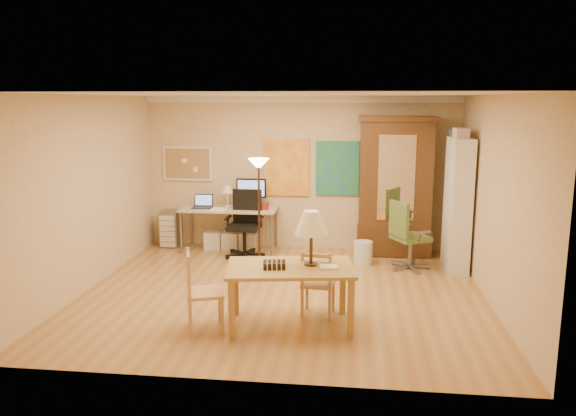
# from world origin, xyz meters

# --- Properties ---
(floor) EXTENTS (5.50, 5.50, 0.00)m
(floor) POSITION_xyz_m (0.00, 0.00, 0.00)
(floor) COLOR #A7723B
(floor) RESTS_ON ground
(crown_molding) EXTENTS (5.50, 0.08, 0.12)m
(crown_molding) POSITION_xyz_m (0.00, 2.46, 2.64)
(crown_molding) COLOR white
(crown_molding) RESTS_ON floor
(corkboard) EXTENTS (0.90, 0.04, 0.62)m
(corkboard) POSITION_xyz_m (-2.05, 2.47, 1.50)
(corkboard) COLOR #987947
(corkboard) RESTS_ON floor
(art_panel_left) EXTENTS (0.80, 0.04, 1.00)m
(art_panel_left) POSITION_xyz_m (-0.25, 2.47, 1.45)
(art_panel_left) COLOR #FAF629
(art_panel_left) RESTS_ON floor
(art_panel_right) EXTENTS (0.75, 0.04, 0.95)m
(art_panel_right) POSITION_xyz_m (0.65, 2.47, 1.45)
(art_panel_right) COLOR teal
(art_panel_right) RESTS_ON floor
(dining_table) EXTENTS (1.57, 1.08, 1.37)m
(dining_table) POSITION_xyz_m (0.31, -1.09, 0.87)
(dining_table) COLOR olive
(dining_table) RESTS_ON floor
(ladder_chair_back) EXTENTS (0.43, 0.41, 0.84)m
(ladder_chair_back) POSITION_xyz_m (0.53, -0.75, 0.39)
(ladder_chair_back) COLOR tan
(ladder_chair_back) RESTS_ON floor
(ladder_chair_left) EXTENTS (0.53, 0.54, 0.94)m
(ladder_chair_left) POSITION_xyz_m (-0.77, -1.35, 0.44)
(ladder_chair_left) COLOR tan
(ladder_chair_left) RESTS_ON floor
(torchiere_lamp) EXTENTS (0.32, 0.32, 1.76)m
(torchiere_lamp) POSITION_xyz_m (-0.49, 0.96, 1.41)
(torchiere_lamp) COLOR #3A2317
(torchiere_lamp) RESTS_ON floor
(computer_desk) EXTENTS (1.68, 0.73, 1.27)m
(computer_desk) POSITION_xyz_m (-1.19, 2.16, 0.47)
(computer_desk) COLOR tan
(computer_desk) RESTS_ON floor
(office_chair_black) EXTENTS (0.70, 0.70, 1.13)m
(office_chair_black) POSITION_xyz_m (-0.88, 1.77, 0.30)
(office_chair_black) COLOR black
(office_chair_black) RESTS_ON floor
(office_chair_green) EXTENTS (0.68, 0.67, 1.09)m
(office_chair_green) POSITION_xyz_m (1.81, 1.36, 0.29)
(office_chair_green) COLOR slate
(office_chair_green) RESTS_ON floor
(drawer_cart) EXTENTS (0.33, 0.39, 0.65)m
(drawer_cart) POSITION_xyz_m (-2.35, 2.29, 0.33)
(drawer_cart) COLOR slate
(drawer_cart) RESTS_ON floor
(armoire) EXTENTS (1.29, 0.61, 2.37)m
(armoire) POSITION_xyz_m (1.64, 2.24, 1.03)
(armoire) COLOR #3C2110
(armoire) RESTS_ON floor
(bookshelf) EXTENTS (0.31, 0.83, 2.06)m
(bookshelf) POSITION_xyz_m (2.55, 1.46, 1.03)
(bookshelf) COLOR white
(bookshelf) RESTS_ON floor
(wastebin) EXTENTS (0.31, 0.31, 0.38)m
(wastebin) POSITION_xyz_m (1.11, 1.52, 0.19)
(wastebin) COLOR silver
(wastebin) RESTS_ON floor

